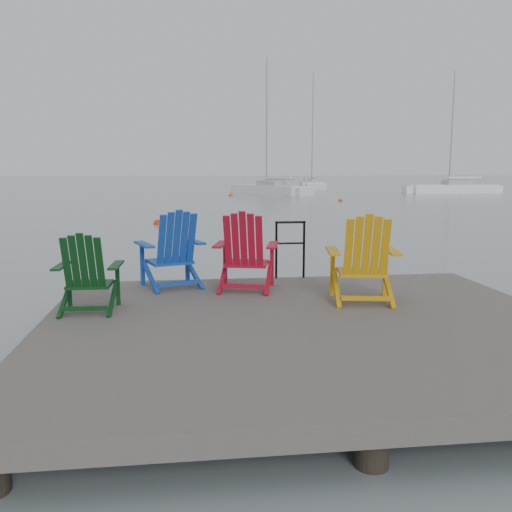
{
  "coord_description": "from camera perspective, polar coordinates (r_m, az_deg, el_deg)",
  "views": [
    {
      "loc": [
        -1.32,
        -5.81,
        2.19
      ],
      "look_at": [
        -0.28,
        2.51,
        0.85
      ],
      "focal_mm": 38.0,
      "sensor_mm": 36.0,
      "label": 1
    }
  ],
  "objects": [
    {
      "name": "chair_yellow",
      "position": [
        7.03,
        11.27,
        -0.27
      ],
      "size": [
        1.0,
        0.94,
        1.13
      ],
      "rotation": [
        0.0,
        0.0,
        -0.17
      ],
      "color": "#C78C0B",
      "rests_on": "dock"
    },
    {
      "name": "handrail",
      "position": [
        8.49,
        3.62,
        1.29
      ],
      "size": [
        0.48,
        0.04,
        0.9
      ],
      "color": "black",
      "rests_on": "dock"
    },
    {
      "name": "chair_green",
      "position": [
        6.74,
        -17.35,
        -1.68
      ],
      "size": [
        0.78,
        0.72,
        0.95
      ],
      "rotation": [
        0.0,
        0.0,
        -0.04
      ],
      "color": "black",
      "rests_on": "dock"
    },
    {
      "name": "buoy_d",
      "position": [
        46.0,
        -2.68,
        6.33
      ],
      "size": [
        0.38,
        0.38,
        0.38
      ],
      "primitive_type": "sphere",
      "color": "red",
      "rests_on": "ground"
    },
    {
      "name": "sailboat_mid",
      "position": [
        65.36,
        5.9,
        7.41
      ],
      "size": [
        4.21,
        10.37,
        13.7
      ],
      "rotation": [
        0.0,
        0.0,
        -0.16
      ],
      "color": "silver",
      "rests_on": "ground"
    },
    {
      "name": "buoy_c",
      "position": [
        38.72,
        8.88,
        5.72
      ],
      "size": [
        0.32,
        0.32,
        0.32
      ],
      "primitive_type": "sphere",
      "color": "red",
      "rests_on": "ground"
    },
    {
      "name": "chair_blue",
      "position": [
        7.86,
        -8.8,
        0.71
      ],
      "size": [
        1.06,
        1.01,
        1.11
      ],
      "rotation": [
        0.0,
        0.0,
        0.34
      ],
      "color": "#0F3BA3",
      "rests_on": "dock"
    },
    {
      "name": "chair_red",
      "position": [
        7.59,
        -1.12,
        0.5
      ],
      "size": [
        1.01,
        0.95,
        1.11
      ],
      "rotation": [
        0.0,
        0.0,
        -0.23
      ],
      "color": "maroon",
      "rests_on": "dock"
    },
    {
      "name": "ground",
      "position": [
        6.35,
        5.44,
        -11.13
      ],
      "size": [
        400.0,
        400.0,
        0.0
      ],
      "primitive_type": "plane",
      "color": "gray",
      "rests_on": "ground"
    },
    {
      "name": "dock",
      "position": [
        6.24,
        5.49,
        -8.14
      ],
      "size": [
        6.0,
        5.0,
        1.4
      ],
      "color": "#2D2B28",
      "rests_on": "ground"
    },
    {
      "name": "sailboat_near",
      "position": [
        49.32,
        1.45,
        6.93
      ],
      "size": [
        6.39,
        8.91,
        12.25
      ],
      "rotation": [
        0.0,
        0.0,
        0.51
      ],
      "color": "silver",
      "rests_on": "ground"
    },
    {
      "name": "buoy_b",
      "position": [
        22.36,
        -10.26,
        3.3
      ],
      "size": [
        0.39,
        0.39,
        0.39
      ],
      "primitive_type": "sphere",
      "color": "red",
      "rests_on": "ground"
    },
    {
      "name": "sailboat_far",
      "position": [
        54.97,
        20.03,
        6.61
      ],
      "size": [
        8.32,
        2.33,
        11.44
      ],
      "rotation": [
        0.0,
        0.0,
        1.59
      ],
      "color": "white",
      "rests_on": "ground"
    }
  ]
}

